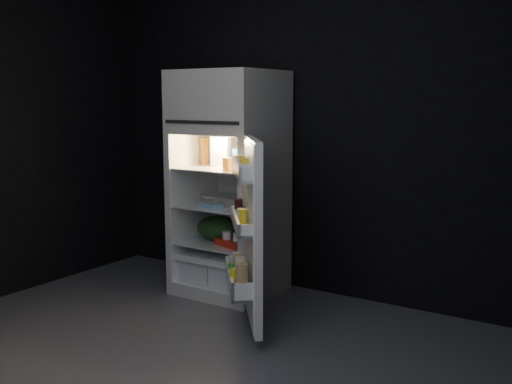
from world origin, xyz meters
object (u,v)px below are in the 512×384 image
Objects in this scene: fridge_door at (248,233)px; egg_carton at (230,202)px; refrigerator at (231,175)px; yogurt_tray at (233,243)px; milk_jug at (221,151)px.

fridge_door reaches higher than egg_carton.
yogurt_tray is (0.14, -0.17, -0.50)m from refrigerator.
refrigerator is at bearing 132.61° from fridge_door.
yogurt_tray is (0.22, -0.15, -0.69)m from milk_jug.
milk_jug reaches higher than yogurt_tray.
yogurt_tray is (0.07, -0.05, -0.31)m from egg_carton.
yogurt_tray is at bearing -56.32° from milk_jug.
yogurt_tray is at bearing -24.87° from egg_carton.
refrigerator is 6.25× the size of yogurt_tray.
yogurt_tray is (-0.48, 0.50, -0.24)m from fridge_door.
refrigerator reaches higher than yogurt_tray.
fridge_door is at bearing -65.59° from milk_jug.
milk_jug is at bearing 164.10° from yogurt_tray.
refrigerator is 6.73× the size of egg_carton.
milk_jug is at bearing -165.98° from refrigerator.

